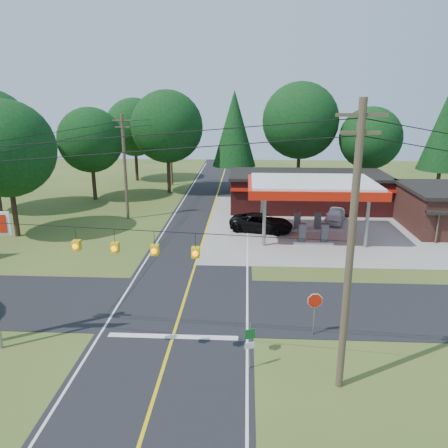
{
  "coord_description": "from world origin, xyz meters",
  "views": [
    {
      "loc": [
        3.55,
        -22.71,
        11.51
      ],
      "look_at": [
        2.0,
        7.0,
        2.8
      ],
      "focal_mm": 35.0,
      "sensor_mm": 36.0,
      "label": 1
    }
  ],
  "objects_px": {
    "suv_car": "(261,223)",
    "octagonal_stop_sign": "(315,304)",
    "gas_canopy": "(312,188)",
    "sedan_car": "(335,215)"
  },
  "relations": [
    {
      "from": "sedan_car",
      "to": "octagonal_stop_sign",
      "type": "relative_size",
      "value": 1.8
    },
    {
      "from": "gas_canopy",
      "to": "octagonal_stop_sign",
      "type": "relative_size",
      "value": 4.66
    },
    {
      "from": "gas_canopy",
      "to": "suv_car",
      "type": "relative_size",
      "value": 1.91
    },
    {
      "from": "gas_canopy",
      "to": "sedan_car",
      "type": "bearing_deg",
      "value": 57.26
    },
    {
      "from": "sedan_car",
      "to": "gas_canopy",
      "type": "bearing_deg",
      "value": -105.03
    },
    {
      "from": "octagonal_stop_sign",
      "to": "suv_car",
      "type": "bearing_deg",
      "value": 96.77
    },
    {
      "from": "suv_car",
      "to": "sedan_car",
      "type": "height_order",
      "value": "suv_car"
    },
    {
      "from": "sedan_car",
      "to": "octagonal_stop_sign",
      "type": "height_order",
      "value": "octagonal_stop_sign"
    },
    {
      "from": "suv_car",
      "to": "octagonal_stop_sign",
      "type": "bearing_deg",
      "value": -160.95
    },
    {
      "from": "gas_canopy",
      "to": "suv_car",
      "type": "xyz_separation_m",
      "value": [
        -4.08,
        1.5,
        -3.5
      ]
    }
  ]
}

